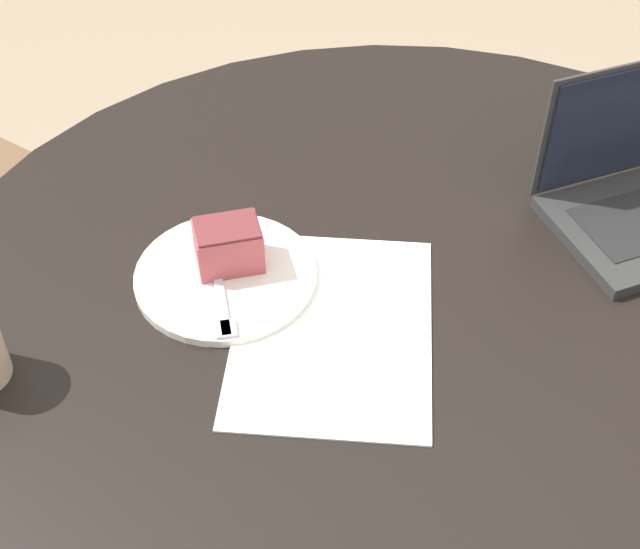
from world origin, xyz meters
The scene contains 5 objects.
dining_table centered at (0.00, 0.00, 0.65)m, with size 1.36×1.36×0.75m.
paper_document centered at (0.00, 0.11, 0.75)m, with size 0.40×0.34×0.00m.
plate centered at (0.12, 0.23, 0.75)m, with size 0.24×0.24×0.01m.
cake_slice centered at (0.14, 0.22, 0.79)m, with size 0.06×0.09×0.07m.
fork centered at (0.07, 0.24, 0.76)m, with size 0.17×0.03×0.00m.
Camera 1 is at (-0.74, 0.31, 1.59)m, focal length 50.00 mm.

